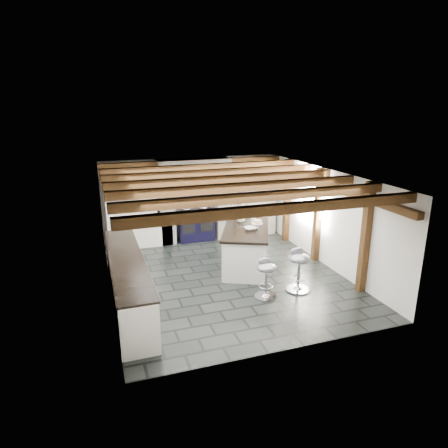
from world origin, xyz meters
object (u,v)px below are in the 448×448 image
object	(u,v)px
range_cooker	(195,224)
bar_stool_far	(266,274)
kitchen_island	(246,248)
bar_stool_near	(299,265)

from	to	relation	value
range_cooker	bar_stool_far	bearing A→B (deg)	-83.77
kitchen_island	bar_stool_far	size ratio (longest dim) A/B	2.69
bar_stool_near	range_cooker	bearing A→B (deg)	110.32
range_cooker	kitchen_island	xyz separation A→B (m)	(0.61, -2.36, 0.03)
range_cooker	bar_stool_near	bearing A→B (deg)	-72.77
bar_stool_near	bar_stool_far	world-z (taller)	bar_stool_near
range_cooker	bar_stool_far	xyz separation A→B (m)	(0.43, -3.91, 0.04)
bar_stool_far	bar_stool_near	bearing A→B (deg)	1.91
bar_stool_far	range_cooker	bearing A→B (deg)	93.12
range_cooker	bar_stool_near	size ratio (longest dim) A/B	1.10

